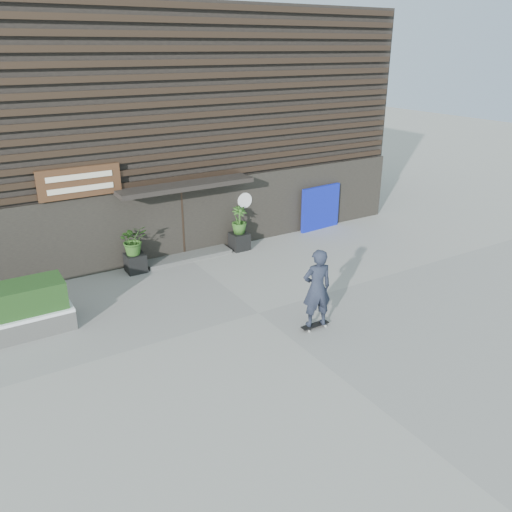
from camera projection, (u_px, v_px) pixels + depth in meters
ground at (258, 313)px, 13.96m from camera, size 80.00×80.00×0.00m
entrance_step at (188, 256)px, 17.58m from camera, size 3.00×0.80×0.12m
planter_pot_left at (135, 263)px, 16.42m from camera, size 0.60×0.60×0.60m
bamboo_left at (133, 240)px, 16.13m from camera, size 0.86×0.75×0.96m
planter_pot_right at (239, 241)px, 18.25m from camera, size 0.60×0.60×0.60m
bamboo_right at (239, 220)px, 17.95m from camera, size 0.54×0.54×0.96m
blue_tarp at (320, 208)px, 20.10m from camera, size 1.83×0.26×1.72m
building at (127, 120)px, 20.35m from camera, size 18.00×11.00×8.00m
skateboarder at (317, 288)px, 12.80m from camera, size 0.84×0.65×2.15m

